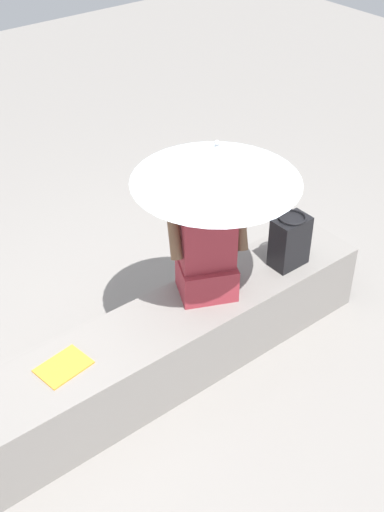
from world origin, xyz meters
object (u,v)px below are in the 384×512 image
(handbag_black, at_px, (290,241))
(parasol, at_px, (216,163))
(person_seated, at_px, (207,241))
(magazine, at_px, (63,367))

(handbag_black, bearing_deg, parasol, 176.00)
(person_seated, relative_size, parasol, 0.84)
(parasol, height_order, magazine, parasol)
(handbag_black, distance_m, magazine, 1.65)
(parasol, distance_m, handbag_black, 0.97)
(person_seated, height_order, magazine, person_seated)
(handbag_black, height_order, magazine, handbag_black)
(handbag_black, bearing_deg, magazine, 176.91)
(parasol, bearing_deg, person_seated, 90.98)
(person_seated, distance_m, magazine, 1.10)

